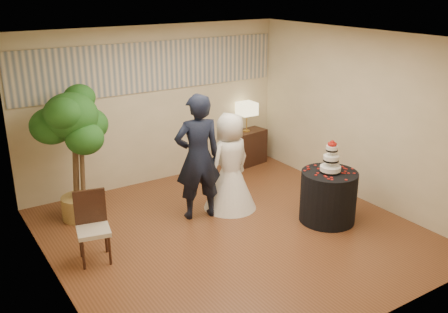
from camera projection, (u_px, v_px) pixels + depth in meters
floor at (233, 232)px, 7.34m from camera, size 5.00×5.00×0.00m
ceiling at (234, 38)px, 6.40m from camera, size 5.00×5.00×0.00m
wall_back at (155, 106)px, 8.85m from camera, size 5.00×0.06×2.80m
wall_front at (376, 208)px, 4.89m from camera, size 5.00×0.06×2.80m
wall_left at (49, 179)px, 5.59m from camera, size 0.06×5.00×2.80m
wall_right at (360, 117)px, 8.15m from camera, size 0.06×5.00×2.80m
mural_border at (154, 66)px, 8.60m from camera, size 4.90×0.02×0.85m
groom at (198, 157)px, 7.53m from camera, size 0.80×0.61×1.96m
bride at (230, 162)px, 7.89m from camera, size 1.00×1.00×1.58m
cake_table at (328, 197)px, 7.59m from camera, size 1.04×1.04×0.79m
wedding_cake at (331, 156)px, 7.37m from camera, size 0.32×0.32×0.50m
console at (246, 148)px, 9.94m from camera, size 0.88×0.49×0.69m
table_lamp at (247, 117)px, 9.73m from camera, size 0.33×0.33×0.58m
ficus_tree at (75, 154)px, 7.45m from camera, size 1.33×1.33×2.09m
side_chair at (93, 229)px, 6.46m from camera, size 0.52×0.53×0.94m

